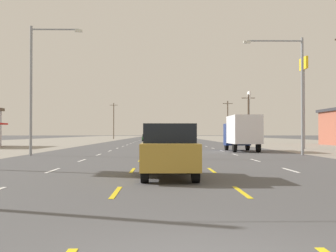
{
  "coord_description": "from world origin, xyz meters",
  "views": [
    {
      "loc": [
        -0.52,
        -5.73,
        1.64
      ],
      "look_at": [
        0.96,
        82.94,
        3.07
      ],
      "focal_mm": 49.0,
      "sensor_mm": 36.0,
      "label": 1
    }
  ],
  "objects_px": {
    "hatchback_center_turn_mid": "(163,138)",
    "pole_sign_right_row_2": "(249,105)",
    "pole_sign_right_row_1": "(304,80)",
    "streetlight_right_row_0": "(296,86)",
    "streetlight_left_row_0": "(36,81)",
    "sedan_inner_right_midfar": "(180,138)",
    "sedan_inner_left_far": "(146,138)",
    "sedan_inner_right_farthest": "(175,136)",
    "suv_center_turn_nearest": "(169,150)",
    "box_truck_far_right_near": "(242,131)",
    "hatchback_inner_left_farther": "(148,137)"
  },
  "relations": [
    {
      "from": "suv_center_turn_nearest",
      "to": "streetlight_left_row_0",
      "type": "xyz_separation_m",
      "value": [
        -9.58,
        17.29,
        4.54
      ]
    },
    {
      "from": "box_truck_far_right_near",
      "to": "hatchback_center_turn_mid",
      "type": "height_order",
      "value": "box_truck_far_right_near"
    },
    {
      "from": "hatchback_inner_left_farther",
      "to": "pole_sign_right_row_2",
      "type": "height_order",
      "value": "pole_sign_right_row_2"
    },
    {
      "from": "streetlight_left_row_0",
      "to": "pole_sign_right_row_1",
      "type": "bearing_deg",
      "value": 29.46
    },
    {
      "from": "sedan_inner_right_farthest",
      "to": "pole_sign_right_row_1",
      "type": "xyz_separation_m",
      "value": [
        10.88,
        -82.29,
        6.48
      ]
    },
    {
      "from": "hatchback_inner_left_farther",
      "to": "sedan_inner_right_farthest",
      "type": "bearing_deg",
      "value": 62.5
    },
    {
      "from": "pole_sign_right_row_2",
      "to": "pole_sign_right_row_1",
      "type": "bearing_deg",
      "value": -89.21
    },
    {
      "from": "hatchback_inner_left_farther",
      "to": "pole_sign_right_row_1",
      "type": "height_order",
      "value": "pole_sign_right_row_1"
    },
    {
      "from": "pole_sign_right_row_1",
      "to": "streetlight_right_row_0",
      "type": "xyz_separation_m",
      "value": [
        -4.97,
        -13.77,
        -2.02
      ]
    },
    {
      "from": "hatchback_center_turn_mid",
      "to": "pole_sign_right_row_1",
      "type": "height_order",
      "value": "pole_sign_right_row_1"
    },
    {
      "from": "suv_center_turn_nearest",
      "to": "pole_sign_right_row_1",
      "type": "bearing_deg",
      "value": 64.53
    },
    {
      "from": "pole_sign_right_row_2",
      "to": "hatchback_inner_left_farther",
      "type": "bearing_deg",
      "value": 114.01
    },
    {
      "from": "pole_sign_right_row_2",
      "to": "streetlight_left_row_0",
      "type": "relative_size",
      "value": 0.89
    },
    {
      "from": "pole_sign_right_row_1",
      "to": "streetlight_right_row_0",
      "type": "height_order",
      "value": "pole_sign_right_row_1"
    },
    {
      "from": "box_truck_far_right_near",
      "to": "hatchback_center_turn_mid",
      "type": "distance_m",
      "value": 46.31
    },
    {
      "from": "sedan_inner_right_midfar",
      "to": "sedan_inner_right_farthest",
      "type": "relative_size",
      "value": 1.0
    },
    {
      "from": "box_truck_far_right_near",
      "to": "pole_sign_right_row_1",
      "type": "height_order",
      "value": "pole_sign_right_row_1"
    },
    {
      "from": "sedan_inner_right_midfar",
      "to": "sedan_inner_left_far",
      "type": "distance_m",
      "value": 7.21
    },
    {
      "from": "sedan_inner_left_far",
      "to": "hatchback_center_turn_mid",
      "type": "bearing_deg",
      "value": -68.68
    },
    {
      "from": "suv_center_turn_nearest",
      "to": "streetlight_right_row_0",
      "type": "height_order",
      "value": "streetlight_right_row_0"
    },
    {
      "from": "sedan_inner_right_midfar",
      "to": "streetlight_left_row_0",
      "type": "xyz_separation_m",
      "value": [
        -13.22,
        -59.77,
        4.81
      ]
    },
    {
      "from": "suv_center_turn_nearest",
      "to": "sedan_inner_left_far",
      "type": "xyz_separation_m",
      "value": [
        -3.24,
        79.18,
        -0.27
      ]
    },
    {
      "from": "hatchback_inner_left_farther",
      "to": "suv_center_turn_nearest",
      "type": "bearing_deg",
      "value": -87.97
    },
    {
      "from": "hatchback_center_turn_mid",
      "to": "streetlight_left_row_0",
      "type": "distance_m",
      "value": 54.41
    },
    {
      "from": "box_truck_far_right_near",
      "to": "sedan_inner_right_midfar",
      "type": "distance_m",
      "value": 52.33
    },
    {
      "from": "streetlight_right_row_0",
      "to": "streetlight_left_row_0",
      "type": "bearing_deg",
      "value": 180.0
    },
    {
      "from": "sedan_inner_left_far",
      "to": "hatchback_inner_left_farther",
      "type": "height_order",
      "value": "hatchback_inner_left_farther"
    },
    {
      "from": "sedan_inner_right_midfar",
      "to": "pole_sign_right_row_2",
      "type": "distance_m",
      "value": 21.88
    },
    {
      "from": "sedan_inner_right_farthest",
      "to": "streetlight_right_row_0",
      "type": "relative_size",
      "value": 0.51
    },
    {
      "from": "sedan_inner_left_far",
      "to": "suv_center_turn_nearest",
      "type": "bearing_deg",
      "value": -87.66
    },
    {
      "from": "hatchback_center_turn_mid",
      "to": "sedan_inner_right_farthest",
      "type": "height_order",
      "value": "hatchback_center_turn_mid"
    },
    {
      "from": "hatchback_inner_left_farther",
      "to": "pole_sign_right_row_2",
      "type": "xyz_separation_m",
      "value": [
        17.92,
        -40.22,
        5.63
      ]
    },
    {
      "from": "streetlight_right_row_0",
      "to": "pole_sign_right_row_1",
      "type": "bearing_deg",
      "value": 70.15
    },
    {
      "from": "hatchback_inner_left_farther",
      "to": "sedan_inner_right_midfar",
      "type": "bearing_deg",
      "value": -72.01
    },
    {
      "from": "suv_center_turn_nearest",
      "to": "pole_sign_right_row_2",
      "type": "height_order",
      "value": "pole_sign_right_row_2"
    },
    {
      "from": "hatchback_inner_left_farther",
      "to": "streetlight_left_row_0",
      "type": "height_order",
      "value": "streetlight_left_row_0"
    },
    {
      "from": "hatchback_center_turn_mid",
      "to": "pole_sign_right_row_2",
      "type": "distance_m",
      "value": 19.35
    },
    {
      "from": "hatchback_center_turn_mid",
      "to": "sedan_inner_right_farthest",
      "type": "relative_size",
      "value": 0.87
    },
    {
      "from": "suv_center_turn_nearest",
      "to": "box_truck_far_right_near",
      "type": "distance_m",
      "value": 25.87
    },
    {
      "from": "hatchback_inner_left_farther",
      "to": "pole_sign_right_row_2",
      "type": "bearing_deg",
      "value": -65.99
    },
    {
      "from": "suv_center_turn_nearest",
      "to": "streetlight_right_row_0",
      "type": "bearing_deg",
      "value": 60.39
    },
    {
      "from": "sedan_inner_right_midfar",
      "to": "sedan_inner_left_far",
      "type": "height_order",
      "value": "same"
    },
    {
      "from": "sedan_inner_left_far",
      "to": "sedan_inner_right_farthest",
      "type": "xyz_separation_m",
      "value": [
        7.16,
        34.16,
        0.0
      ]
    },
    {
      "from": "suv_center_turn_nearest",
      "to": "box_truck_far_right_near",
      "type": "xyz_separation_m",
      "value": [
        7.14,
        24.85,
        0.81
      ]
    },
    {
      "from": "sedan_inner_left_far",
      "to": "pole_sign_right_row_1",
      "type": "xyz_separation_m",
      "value": [
        18.04,
        -48.13,
        6.48
      ]
    },
    {
      "from": "sedan_inner_left_far",
      "to": "sedan_inner_right_farthest",
      "type": "bearing_deg",
      "value": 78.17
    },
    {
      "from": "sedan_inner_right_farthest",
      "to": "pole_sign_right_row_2",
      "type": "height_order",
      "value": "pole_sign_right_row_2"
    },
    {
      "from": "suv_center_turn_nearest",
      "to": "sedan_inner_right_farthest",
      "type": "xyz_separation_m",
      "value": [
        3.92,
        113.35,
        -0.27
      ]
    },
    {
      "from": "hatchback_center_turn_mid",
      "to": "sedan_inner_left_far",
      "type": "xyz_separation_m",
      "value": [
        -3.34,
        8.57,
        -0.03
      ]
    },
    {
      "from": "pole_sign_right_row_2",
      "to": "streetlight_left_row_0",
      "type": "xyz_separation_m",
      "value": [
        -23.99,
        -41.58,
        -0.84
      ]
    }
  ]
}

